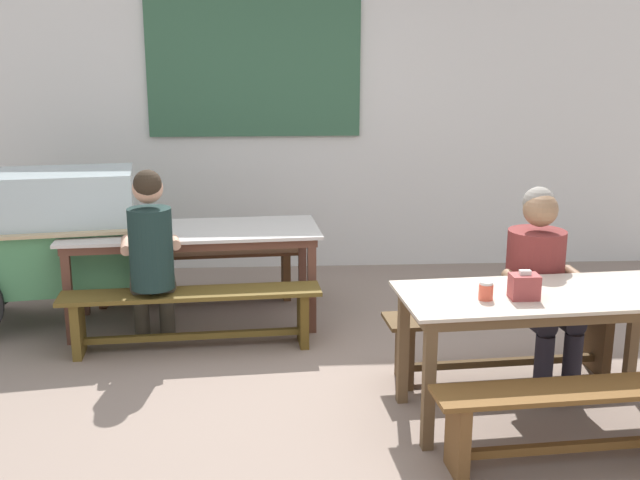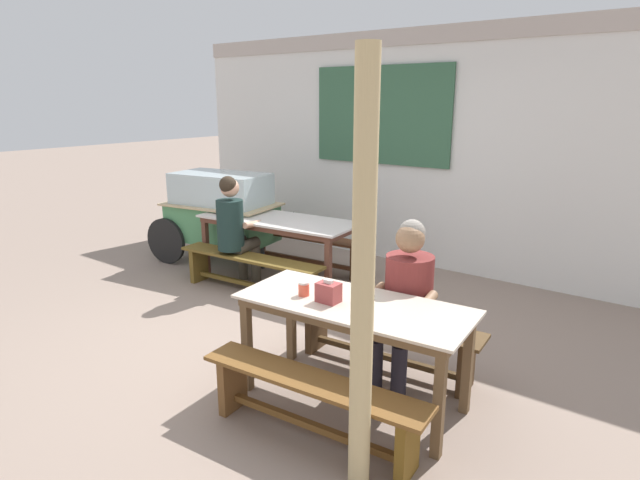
# 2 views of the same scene
# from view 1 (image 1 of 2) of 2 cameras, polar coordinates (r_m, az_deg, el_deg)

# --- Properties ---
(ground_plane) EXTENTS (40.00, 40.00, 0.00)m
(ground_plane) POSITION_cam_1_polar(r_m,az_deg,el_deg) (4.76, 1.02, -11.19)
(ground_plane) COLOR gray
(backdrop_wall) EXTENTS (7.06, 0.23, 2.87)m
(backdrop_wall) POSITION_cam_1_polar(r_m,az_deg,el_deg) (7.14, -0.76, 9.86)
(backdrop_wall) COLOR silver
(backdrop_wall) RESTS_ON ground_plane
(dining_table_far) EXTENTS (1.93, 0.88, 0.73)m
(dining_table_far) POSITION_cam_1_polar(r_m,az_deg,el_deg) (5.74, -9.52, 0.12)
(dining_table_far) COLOR silver
(dining_table_far) RESTS_ON ground_plane
(dining_table_near) EXTENTS (1.64, 0.79, 0.73)m
(dining_table_near) POSITION_cam_1_polar(r_m,az_deg,el_deg) (4.40, 16.30, -4.78)
(dining_table_near) COLOR beige
(dining_table_near) RESTS_ON ground_plane
(bench_far_back) EXTENTS (1.74, 0.41, 0.42)m
(bench_far_back) POSITION_cam_1_polar(r_m,az_deg,el_deg) (6.36, -9.26, -2.02)
(bench_far_back) COLOR brown
(bench_far_back) RESTS_ON ground_plane
(bench_far_front) EXTENTS (1.79, 0.42, 0.42)m
(bench_far_front) POSITION_cam_1_polar(r_m,az_deg,el_deg) (5.34, -9.52, -5.12)
(bench_far_front) COLOR brown
(bench_far_front) RESTS_ON ground_plane
(bench_near_back) EXTENTS (1.54, 0.43, 0.42)m
(bench_near_back) POSITION_cam_1_polar(r_m,az_deg,el_deg) (4.98, 13.54, -6.91)
(bench_near_back) COLOR #4F381E
(bench_near_back) RESTS_ON ground_plane
(bench_near_front) EXTENTS (1.53, 0.39, 0.42)m
(bench_near_front) POSITION_cam_1_polar(r_m,az_deg,el_deg) (4.09, 18.98, -12.11)
(bench_near_front) COLOR brown
(bench_near_front) RESTS_ON ground_plane
(food_cart) EXTENTS (1.87, 1.06, 1.16)m
(food_cart) POSITION_cam_1_polar(r_m,az_deg,el_deg) (6.04, -19.50, 0.42)
(food_cart) COLOR #4B8E5A
(food_cart) RESTS_ON ground_plane
(person_left_back_turned) EXTENTS (0.45, 0.54, 1.27)m
(person_left_back_turned) POSITION_cam_1_polar(r_m,az_deg,el_deg) (5.30, -12.48, -0.73)
(person_left_back_turned) COLOR #443E31
(person_left_back_turned) RESTS_ON ground_plane
(person_right_near_table) EXTENTS (0.50, 0.62, 1.22)m
(person_right_near_table) POSITION_cam_1_polar(r_m,az_deg,el_deg) (4.86, 16.04, -2.52)
(person_right_near_table) COLOR black
(person_right_near_table) RESTS_ON ground_plane
(tissue_box) EXTENTS (0.15, 0.11, 0.16)m
(tissue_box) POSITION_cam_1_polar(r_m,az_deg,el_deg) (4.22, 14.97, -3.35)
(tissue_box) COLOR #9C3D3C
(tissue_box) RESTS_ON dining_table_near
(condiment_jar) EXTENTS (0.08, 0.08, 0.10)m
(condiment_jar) POSITION_cam_1_polar(r_m,az_deg,el_deg) (4.16, 12.26, -3.72)
(condiment_jar) COLOR #E4553C
(condiment_jar) RESTS_ON dining_table_near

